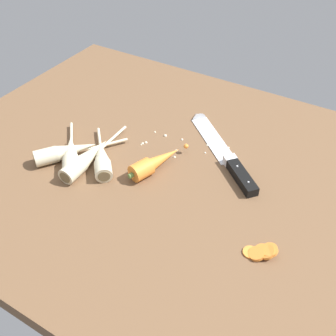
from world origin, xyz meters
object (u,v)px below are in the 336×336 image
(chefs_knife, at_px, (220,147))
(parsnip_mid_left, at_px, (102,158))
(carrot_slice_stack, at_px, (261,252))
(parsnip_mid_right, at_px, (87,158))
(parsnip_front, at_px, (66,152))
(whole_carrot, at_px, (155,163))
(parsnip_back, at_px, (71,154))

(chefs_knife, bearing_deg, parsnip_mid_left, -137.52)
(carrot_slice_stack, bearing_deg, parsnip_mid_right, 175.45)
(parsnip_front, bearing_deg, parsnip_mid_left, 14.72)
(chefs_knife, distance_m, parsnip_front, 0.38)
(parsnip_front, bearing_deg, parsnip_mid_right, 5.28)
(parsnip_mid_left, distance_m, parsnip_mid_right, 0.04)
(parsnip_front, height_order, carrot_slice_stack, parsnip_front)
(chefs_knife, bearing_deg, parsnip_front, -144.13)
(whole_carrot, height_order, parsnip_front, whole_carrot)
(parsnip_mid_right, height_order, parsnip_back, same)
(chefs_knife, relative_size, whole_carrot, 1.67)
(parsnip_mid_right, distance_m, carrot_slice_stack, 0.45)
(parsnip_mid_right, bearing_deg, carrot_slice_stack, -4.55)
(chefs_knife, bearing_deg, whole_carrot, -124.07)
(parsnip_front, xyz_separation_m, parsnip_back, (0.02, -0.00, 0.00))
(chefs_knife, distance_m, whole_carrot, 0.18)
(carrot_slice_stack, bearing_deg, parsnip_front, 176.59)
(chefs_knife, xyz_separation_m, parsnip_mid_right, (-0.25, -0.22, 0.01))
(chefs_knife, distance_m, parsnip_back, 0.37)
(chefs_knife, height_order, parsnip_front, parsnip_front)
(parsnip_front, height_order, parsnip_back, same)
(parsnip_front, distance_m, parsnip_back, 0.02)
(parsnip_front, height_order, parsnip_mid_left, same)
(parsnip_front, distance_m, parsnip_mid_left, 0.09)
(parsnip_mid_left, bearing_deg, carrot_slice_stack, -7.34)
(parsnip_back, bearing_deg, parsnip_mid_right, 8.47)
(parsnip_back, distance_m, carrot_slice_stack, 0.50)
(parsnip_front, distance_m, parsnip_mid_right, 0.06)
(whole_carrot, height_order, parsnip_mid_right, whole_carrot)
(whole_carrot, distance_m, parsnip_mid_right, 0.16)
(whole_carrot, bearing_deg, carrot_slice_stack, -19.01)
(parsnip_mid_right, bearing_deg, whole_carrot, 25.00)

